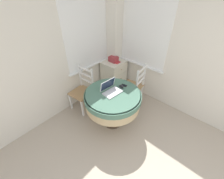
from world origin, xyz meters
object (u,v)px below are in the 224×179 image
Objects in this scene: cell_phone at (124,85)px; laptop at (111,90)px; corner_cabinet at (114,75)px; storage_box at (114,59)px; computer_mouse at (121,86)px; book_on_cabinet at (116,62)px; dining_chair_near_right_window at (134,86)px; round_dining_table at (113,99)px; dining_chair_near_back_window at (83,90)px.

laptop is at bearing 168.78° from cell_phone.
storage_box reaches higher than corner_cabinet.
computer_mouse is at bearing 179.92° from cell_phone.
cell_phone is 0.97m from book_on_cabinet.
round_dining_table is at bearing -174.66° from dining_chair_near_right_window.
computer_mouse is 0.92m from dining_chair_near_back_window.
dining_chair_near_right_window reaches higher than book_on_cabinet.
dining_chair_near_back_window is (-0.29, 0.81, -0.34)m from computer_mouse.
cell_phone is 0.12× the size of dining_chair_near_back_window.
storage_box is 1.00× the size of book_on_cabinet.
dining_chair_near_back_window reaches higher than book_on_cabinet.
dining_chair_near_back_window is (-0.05, 0.80, -0.18)m from round_dining_table.
corner_cabinet is 3.88× the size of storage_box.
round_dining_table is at bearing 178.12° from computer_mouse.
dining_chair_near_back_window is (-0.37, 0.81, -0.32)m from cell_phone.
laptop reaches higher than book_on_cabinet.
round_dining_table is at bearing -139.99° from corner_cabinet.
dining_chair_near_back_window reaches higher than cell_phone.
round_dining_table is at bearing -141.96° from book_on_cabinet.
laptop is at bearing 80.74° from round_dining_table.
computer_mouse is 0.50× the size of book_on_cabinet.
computer_mouse is at bearing -15.05° from laptop.
book_on_cabinet reaches higher than round_dining_table.
cell_phone is (0.30, -0.06, -0.04)m from laptop.
dining_chair_near_right_window is at bearing 8.27° from computer_mouse.
dining_chair_near_back_window reaches higher than corner_cabinet.
dining_chair_near_back_window is at bearing 94.76° from laptop.
storage_box is (0.62, 0.80, 0.06)m from cell_phone.
storage_box is at bearing 95.20° from book_on_cabinet.
computer_mouse reaches higher than book_on_cabinet.
round_dining_table is 1.26m from corner_cabinet.
dining_chair_near_back_window reaches higher than computer_mouse.
storage_box is 0.08m from book_on_cabinet.
computer_mouse is at bearing -1.88° from round_dining_table.
laptop reaches higher than computer_mouse.
dining_chair_near_right_window is 0.75m from book_on_cabinet.
computer_mouse is 1.02m from book_on_cabinet.
storage_box is (0.93, 0.80, 0.20)m from round_dining_table.
round_dining_table and corner_cabinet have the same top height.
laptop is 2.89× the size of cell_phone.
computer_mouse reaches higher than corner_cabinet.
corner_cabinet is (1.00, -0.01, -0.07)m from dining_chair_near_back_window.
computer_mouse is 0.67m from dining_chair_near_right_window.
laptop is at bearing -85.24° from dining_chair_near_back_window.
round_dining_table is 0.82m from dining_chair_near_back_window.
round_dining_table is at bearing -139.52° from storage_box.
round_dining_table is at bearing -99.26° from laptop.
laptop reaches higher than dining_chair_near_back_window.
dining_chair_near_right_window is 4.93× the size of storage_box.
round_dining_table is at bearing -86.16° from dining_chair_near_back_window.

